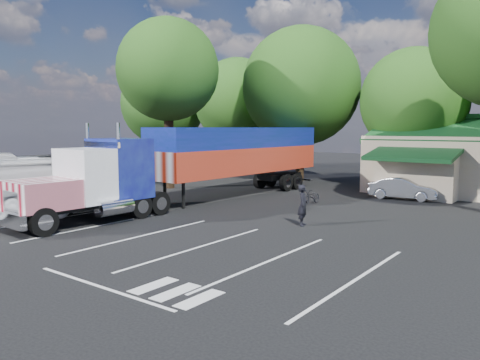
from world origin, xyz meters
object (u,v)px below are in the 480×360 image
Objects in this scene: woman at (303,205)px; bicycle at (312,196)px; tour_bus at (7,186)px; silver_sedan at (404,188)px; semi_truck at (209,158)px.

woman is 1.08× the size of bicycle.
tour_bus is 23.13m from silver_sedan.
woman is (8.37, -3.05, -1.75)m from semi_truck.
tour_bus is (-10.12, -13.20, 1.17)m from bicycle.
bicycle is at bearing 76.17° from tour_bus.
woman reaches higher than silver_sedan.
silver_sedan is at bearing 76.69° from tour_bus.
silver_sedan is (1.17, 10.99, -0.27)m from woman.
woman is 14.78m from tour_bus.
tour_bus reaches higher than bicycle.
woman is at bearing 168.17° from silver_sedan.
woman is 0.16× the size of tour_bus.
semi_truck reaches higher than silver_sedan.
silver_sedan is at bearing 56.25° from bicycle.
semi_truck reaches higher than bicycle.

